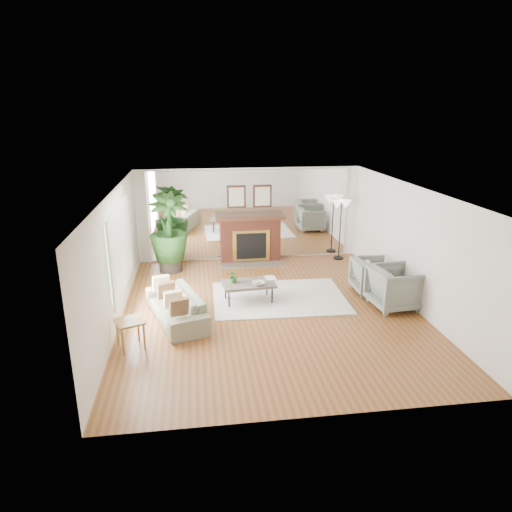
{
  "coord_description": "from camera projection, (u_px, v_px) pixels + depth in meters",
  "views": [
    {
      "loc": [
        -1.46,
        -8.55,
        3.97
      ],
      "look_at": [
        -0.21,
        0.6,
        0.99
      ],
      "focal_mm": 32.0,
      "sensor_mm": 36.0,
      "label": 1
    }
  ],
  "objects": [
    {
      "name": "side_table",
      "position": [
        130.0,
        325.0,
        7.82
      ],
      "size": [
        0.6,
        0.6,
        0.52
      ],
      "rotation": [
        0.0,
        0.0,
        0.38
      ],
      "color": "olive",
      "rests_on": "ground"
    },
    {
      "name": "ground",
      "position": [
        270.0,
        310.0,
        9.46
      ],
      "size": [
        7.0,
        7.0,
        0.0
      ],
      "primitive_type": "plane",
      "color": "brown",
      "rests_on": "ground"
    },
    {
      "name": "sofa",
      "position": [
        176.0,
        306.0,
        8.94
      ],
      "size": [
        1.32,
        2.09,
        0.57
      ],
      "primitive_type": "imported",
      "rotation": [
        0.0,
        0.0,
        -1.26
      ],
      "color": "gray",
      "rests_on": "ground"
    },
    {
      "name": "wall_back",
      "position": [
        249.0,
        214.0,
        12.37
      ],
      "size": [
        6.0,
        0.02,
        2.5
      ],
      "primitive_type": "cube",
      "color": "white",
      "rests_on": "ground"
    },
    {
      "name": "armchair_back",
      "position": [
        373.0,
        276.0,
        10.29
      ],
      "size": [
        0.86,
        0.83,
        0.78
      ],
      "primitive_type": "imported",
      "rotation": [
        0.0,
        0.0,
        1.56
      ],
      "color": "gray",
      "rests_on": "ground"
    },
    {
      "name": "wall_left",
      "position": [
        116.0,
        259.0,
        8.7
      ],
      "size": [
        0.02,
        7.0,
        2.5
      ],
      "primitive_type": "cube",
      "color": "white",
      "rests_on": "ground"
    },
    {
      "name": "fruit_bowl",
      "position": [
        258.0,
        283.0,
        9.59
      ],
      "size": [
        0.31,
        0.31,
        0.06
      ],
      "primitive_type": "imported",
      "rotation": [
        0.0,
        0.0,
        0.21
      ],
      "color": "olive",
      "rests_on": "coffee_table"
    },
    {
      "name": "coffee_table",
      "position": [
        248.0,
        284.0,
        9.72
      ],
      "size": [
        1.16,
        0.74,
        0.44
      ],
      "rotation": [
        0.0,
        0.0,
        0.09
      ],
      "color": "#5F564B",
      "rests_on": "ground"
    },
    {
      "name": "mirror_panel",
      "position": [
        249.0,
        214.0,
        12.35
      ],
      "size": [
        5.4,
        0.04,
        2.4
      ],
      "primitive_type": "cube",
      "color": "silver",
      "rests_on": "wall_back"
    },
    {
      "name": "book",
      "position": [
        266.0,
        279.0,
        9.92
      ],
      "size": [
        0.23,
        0.31,
        0.02
      ],
      "primitive_type": "imported",
      "rotation": [
        0.0,
        0.0,
        0.04
      ],
      "color": "olive",
      "rests_on": "coffee_table"
    },
    {
      "name": "wall_right",
      "position": [
        412.0,
        247.0,
        9.47
      ],
      "size": [
        0.02,
        7.0,
        2.5
      ],
      "primitive_type": "cube",
      "color": "white",
      "rests_on": "ground"
    },
    {
      "name": "fireplace",
      "position": [
        250.0,
        238.0,
        12.34
      ],
      "size": [
        1.85,
        0.83,
        2.05
      ],
      "color": "maroon",
      "rests_on": "ground"
    },
    {
      "name": "area_rug",
      "position": [
        279.0,
        298.0,
        10.03
      ],
      "size": [
        2.93,
        2.13,
        0.03
      ],
      "primitive_type": "cube",
      "rotation": [
        0.0,
        0.0,
        -0.03
      ],
      "color": "beige",
      "rests_on": "ground"
    },
    {
      "name": "armchair_front",
      "position": [
        395.0,
        287.0,
        9.46
      ],
      "size": [
        1.06,
        1.04,
        0.89
      ],
      "primitive_type": "imported",
      "rotation": [
        0.0,
        0.0,
        1.67
      ],
      "color": "gray",
      "rests_on": "ground"
    },
    {
      "name": "tabletop_plant",
      "position": [
        234.0,
        276.0,
        9.68
      ],
      "size": [
        0.29,
        0.26,
        0.28
      ],
      "primitive_type": "imported",
      "rotation": [
        0.0,
        0.0,
        0.16
      ],
      "color": "#2F5B21",
      "rests_on": "coffee_table"
    },
    {
      "name": "potted_ficus",
      "position": [
        169.0,
        230.0,
        11.42
      ],
      "size": [
        1.22,
        1.22,
        2.01
      ],
      "color": "black",
      "rests_on": "ground"
    },
    {
      "name": "window_panel",
      "position": [
        120.0,
        248.0,
        9.05
      ],
      "size": [
        0.04,
        2.4,
        1.5
      ],
      "primitive_type": "cube",
      "color": "#B2E09E",
      "rests_on": "wall_left"
    },
    {
      "name": "floor_lamp",
      "position": [
        341.0,
        209.0,
        12.27
      ],
      "size": [
        0.54,
        0.3,
        1.65
      ],
      "color": "black",
      "rests_on": "ground"
    }
  ]
}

